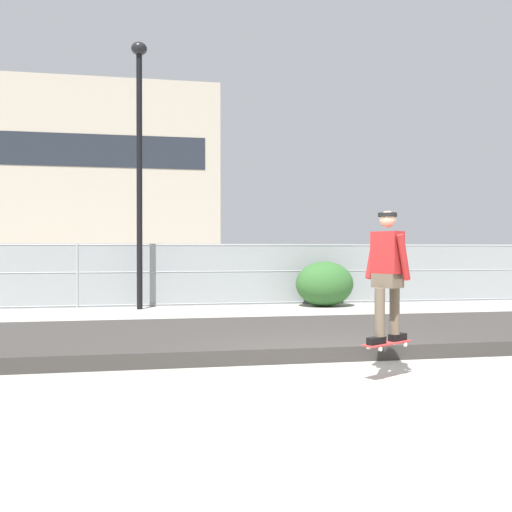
{
  "coord_description": "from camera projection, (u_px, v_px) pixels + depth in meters",
  "views": [
    {
      "loc": [
        -2.47,
        -6.95,
        1.65
      ],
      "look_at": [
        -0.25,
        5.27,
        1.52
      ],
      "focal_mm": 39.09,
      "sensor_mm": 36.0,
      "label": 1
    }
  ],
  "objects": [
    {
      "name": "ground_plane",
      "position": [
        346.0,
        376.0,
        7.3
      ],
      "size": [
        120.0,
        120.0,
        0.0
      ],
      "primitive_type": "plane",
      "color": "#9E998E"
    },
    {
      "name": "gravel_berm",
      "position": [
        294.0,
        335.0,
        10.05
      ],
      "size": [
        13.7,
        3.89,
        0.23
      ],
      "primitive_type": "cube",
      "color": "#33302D",
      "rests_on": "ground_plane"
    },
    {
      "name": "skateboard",
      "position": [
        387.0,
        343.0,
        7.14
      ],
      "size": [
        0.8,
        0.57,
        0.07
      ],
      "color": "#B22D2D"
    },
    {
      "name": "skater",
      "position": [
        387.0,
        268.0,
        7.13
      ],
      "size": [
        0.68,
        0.62,
        1.68
      ],
      "color": "black",
      "rests_on": "skateboard"
    },
    {
      "name": "chain_fence",
      "position": [
        238.0,
        274.0,
        16.79
      ],
      "size": [
        28.03,
        0.06,
        1.85
      ],
      "color": "gray",
      "rests_on": "ground_plane"
    },
    {
      "name": "street_lamp",
      "position": [
        139.0,
        145.0,
        15.56
      ],
      "size": [
        0.44,
        0.44,
        7.47
      ],
      "color": "black",
      "rests_on": "ground_plane"
    },
    {
      "name": "parked_car_near",
      "position": [
        150.0,
        273.0,
        19.74
      ],
      "size": [
        4.49,
        2.12,
        1.66
      ],
      "color": "maroon",
      "rests_on": "ground_plane"
    },
    {
      "name": "parked_car_mid",
      "position": [
        296.0,
        272.0,
        20.69
      ],
      "size": [
        4.51,
        2.18,
        1.66
      ],
      "color": "#B7BABF",
      "rests_on": "ground_plane"
    },
    {
      "name": "parked_car_far",
      "position": [
        445.0,
        271.0,
        21.61
      ],
      "size": [
        4.42,
        1.99,
        1.66
      ],
      "color": "navy",
      "rests_on": "ground_plane"
    },
    {
      "name": "library_building",
      "position": [
        32.0,
        181.0,
        47.05
      ],
      "size": [
        30.75,
        11.3,
        14.99
      ],
      "color": "#9E9384",
      "rests_on": "ground_plane"
    },
    {
      "name": "shrub_left",
      "position": [
        325.0,
        284.0,
        16.4
      ],
      "size": [
        1.72,
        1.4,
        1.33
      ],
      "color": "#2D5B28",
      "rests_on": "ground_plane"
    }
  ]
}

